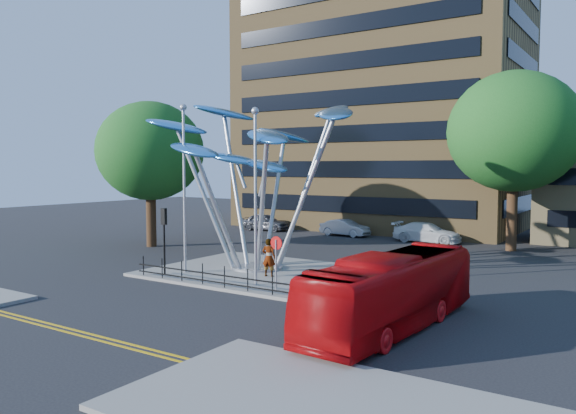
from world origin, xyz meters
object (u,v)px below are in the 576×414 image
Objects in this scene: tree_left at (150,151)px; parked_car_right at (427,233)px; leaf_sculpture at (258,145)px; traffic_light_island at (164,227)px; parked_car_mid at (345,228)px; red_bus at (392,291)px; street_lamp_left at (184,173)px; pedestrian at (269,257)px; no_entry_sign_island at (276,254)px; street_lamp_right at (255,180)px; tree_right at (514,132)px; parked_car_left at (265,222)px.

parked_car_right is (15.75, 13.00, -6.05)m from tree_left.
traffic_light_island is (-2.93, -4.18, -4.26)m from leaf_sculpture.
leaf_sculpture is 3.07× the size of parked_car_mid.
leaf_sculpture is (11.93, -3.32, 0.08)m from tree_left.
tree_left is at bearing 160.06° from red_bus.
street_lamp_left is at bearing -127.40° from leaf_sculpture.
no_entry_sign_island is at bearing 118.33° from pedestrian.
traffic_light_island is at bearing -174.81° from street_lamp_right.
parked_car_mid is (-5.71, 20.00, -4.41)m from street_lamp_right.
street_lamp_left is 0.92× the size of red_bus.
parked_car_right is at bearing 110.04° from red_bus.
tree_left is at bearing 154.93° from no_entry_sign_island.
tree_right is 2.92× the size of parked_car_mid.
street_lamp_left is 20.99m from parked_car_right.
parked_car_left is at bearing 178.01° from tree_right.
parked_car_mid is (-7.21, 20.48, -1.13)m from no_entry_sign_island.
red_bus is at bearing -9.54° from traffic_light_island.
no_entry_sign_island is at bearing -25.07° from tree_left.
street_lamp_right is (-7.50, -19.00, -2.94)m from tree_right.
traffic_light_island reaches higher than parked_car_left.
no_entry_sign_island is (4.07, -4.16, -5.06)m from leaf_sculpture.
parked_car_left is 0.87× the size of parked_car_right.
red_bus is at bearing -88.68° from tree_right.
parked_car_left is 7.90m from parked_car_mid.
parked_car_right is (6.25, 19.50, -4.62)m from street_lamp_left.
leaf_sculpture is 6.65m from traffic_light_island.
parked_car_right is (1.25, 20.00, -4.36)m from street_lamp_right.
pedestrian is 18.72m from parked_car_mid.
street_lamp_right reaches higher than traffic_light_island.
no_entry_sign_island is (16.00, -7.48, -4.98)m from tree_left.
pedestrian is at bearing -115.59° from tree_right.
parked_car_mid is (-5.06, 18.02, -0.44)m from pedestrian.
parked_car_right is (-6.25, 1.00, -7.30)m from tree_right.
street_lamp_left reaches higher than parked_car_left.
tree_right reaches higher than parked_car_right.
tree_left is 5.31× the size of pedestrian.
red_bus reaches higher than parked_car_left.
no_entry_sign_island is 0.48× the size of parked_car_right.
leaf_sculpture reaches higher than street_lamp_left.
leaf_sculpture is 13.56m from red_bus.
tree_left reaches higher than leaf_sculpture.
traffic_light_island is 21.66m from parked_car_right.
tree_right reaches higher than tree_left.
tree_left is 1.24× the size of street_lamp_right.
red_bus is at bearing -14.11° from street_lamp_left.
traffic_light_island is 1.76× the size of pedestrian.
tree_left is at bearing -151.39° from tree_right.
red_bus is 31.20m from parked_car_left.
street_lamp_right reaches higher than parked_car_mid.
street_lamp_left is at bearing 169.42° from red_bus.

